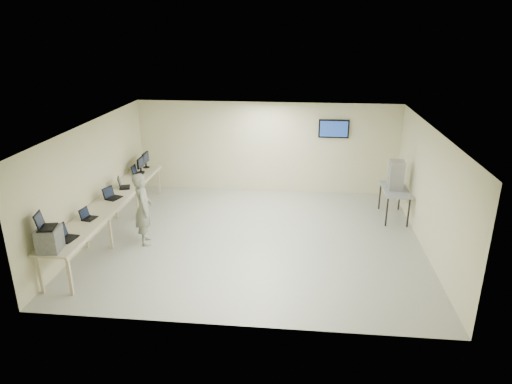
# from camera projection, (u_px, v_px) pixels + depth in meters

# --- Properties ---
(room) EXTENTS (8.01, 7.01, 2.81)m
(room) POSITION_uv_depth(u_px,v_px,m) (257.00, 184.00, 10.83)
(room) COLOR #9EA18D
(room) RESTS_ON ground
(workbench) EXTENTS (0.76, 6.00, 0.90)m
(workbench) POSITION_uv_depth(u_px,v_px,m) (112.00, 202.00, 11.33)
(workbench) COLOR #BBB48D
(workbench) RESTS_ON ground
(equipment_box) EXTENTS (0.45, 0.50, 0.47)m
(equipment_box) POSITION_uv_depth(u_px,v_px,m) (49.00, 239.00, 8.66)
(equipment_box) COLOR gray
(equipment_box) RESTS_ON workbench
(laptop_on_box) EXTENTS (0.40, 0.44, 0.31)m
(laptop_on_box) POSITION_uv_depth(u_px,v_px,m) (44.00, 224.00, 8.56)
(laptop_on_box) COLOR black
(laptop_on_box) RESTS_ON equipment_box
(laptop_0) EXTENTS (0.38, 0.43, 0.31)m
(laptop_0) POSITION_uv_depth(u_px,v_px,m) (65.00, 236.00, 9.17)
(laptop_0) COLOR black
(laptop_0) RESTS_ON workbench
(laptop_1) EXTENTS (0.31, 0.36, 0.25)m
(laptop_1) POSITION_uv_depth(u_px,v_px,m) (87.00, 216.00, 10.14)
(laptop_1) COLOR black
(laptop_1) RESTS_ON workbench
(laptop_2) EXTENTS (0.42, 0.44, 0.29)m
(laptop_2) POSITION_uv_depth(u_px,v_px,m) (112.00, 195.00, 11.33)
(laptop_2) COLOR black
(laptop_2) RESTS_ON workbench
(laptop_3) EXTENTS (0.41, 0.44, 0.29)m
(laptop_3) POSITION_uv_depth(u_px,v_px,m) (122.00, 185.00, 12.07)
(laptop_3) COLOR black
(laptop_3) RESTS_ON workbench
(laptop_4) EXTENTS (0.29, 0.35, 0.27)m
(laptop_4) POSITION_uv_depth(u_px,v_px,m) (137.00, 172.00, 13.16)
(laptop_4) COLOR black
(laptop_4) RESTS_ON workbench
(monitor_near) EXTENTS (0.20, 0.44, 0.44)m
(monitor_near) POSITION_uv_depth(u_px,v_px,m) (140.00, 163.00, 13.28)
(monitor_near) COLOR black
(monitor_near) RESTS_ON workbench
(monitor_far) EXTENTS (0.21, 0.47, 0.46)m
(monitor_far) POSITION_uv_depth(u_px,v_px,m) (146.00, 159.00, 13.71)
(monitor_far) COLOR black
(monitor_far) RESTS_ON workbench
(soldier) EXTENTS (0.61, 0.75, 1.76)m
(soldier) POSITION_uv_depth(u_px,v_px,m) (143.00, 209.00, 10.77)
(soldier) COLOR #545F46
(soldier) RESTS_ON ground
(side_table) EXTENTS (0.65, 1.39, 0.83)m
(side_table) POSITION_uv_depth(u_px,v_px,m) (395.00, 191.00, 12.23)
(side_table) COLOR gray
(side_table) RESTS_ON ground
(storage_bins) EXTENTS (0.37, 0.41, 0.78)m
(storage_bins) POSITION_uv_depth(u_px,v_px,m) (396.00, 175.00, 12.07)
(storage_bins) COLOR #A0A0A0
(storage_bins) RESTS_ON side_table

